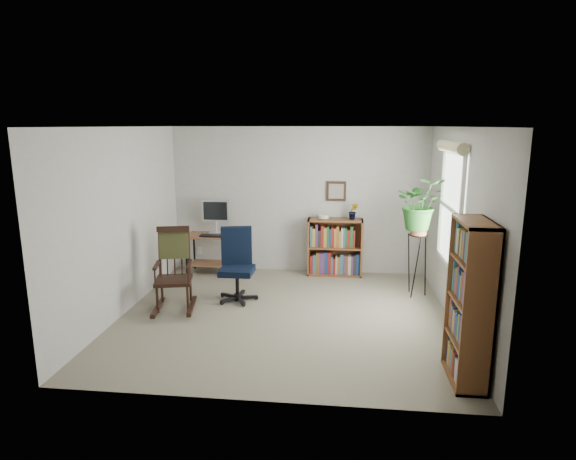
# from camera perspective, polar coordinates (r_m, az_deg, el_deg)

# --- Properties ---
(floor) EXTENTS (4.20, 4.00, 0.00)m
(floor) POSITION_cam_1_polar(r_m,az_deg,el_deg) (6.35, -0.40, -10.08)
(floor) COLOR gray
(floor) RESTS_ON ground
(ceiling) EXTENTS (4.20, 4.00, 0.00)m
(ceiling) POSITION_cam_1_polar(r_m,az_deg,el_deg) (5.87, -0.44, 12.14)
(ceiling) COLOR silver
(ceiling) RESTS_ON ground
(wall_back) EXTENTS (4.20, 0.00, 2.40)m
(wall_back) POSITION_cam_1_polar(r_m,az_deg,el_deg) (7.95, 1.27, 3.50)
(wall_back) COLOR beige
(wall_back) RESTS_ON ground
(wall_front) EXTENTS (4.20, 0.00, 2.40)m
(wall_front) POSITION_cam_1_polar(r_m,az_deg,el_deg) (4.08, -3.73, -5.10)
(wall_front) COLOR beige
(wall_front) RESTS_ON ground
(wall_left) EXTENTS (0.00, 4.00, 2.40)m
(wall_left) POSITION_cam_1_polar(r_m,az_deg,el_deg) (6.57, -18.92, 0.97)
(wall_left) COLOR beige
(wall_left) RESTS_ON ground
(wall_right) EXTENTS (0.00, 4.00, 2.40)m
(wall_right) POSITION_cam_1_polar(r_m,az_deg,el_deg) (6.12, 19.51, 0.12)
(wall_right) COLOR beige
(wall_right) RESTS_ON ground
(window) EXTENTS (0.12, 1.20, 1.50)m
(window) POSITION_cam_1_polar(r_m,az_deg,el_deg) (6.36, 18.69, 2.45)
(window) COLOR white
(window) RESTS_ON wall_right
(desk) EXTENTS (0.91, 0.50, 0.65)m
(desk) POSITION_cam_1_polar(r_m,az_deg,el_deg) (8.08, -8.67, -2.83)
(desk) COLOR brown
(desk) RESTS_ON floor
(monitor) EXTENTS (0.46, 0.16, 0.56)m
(monitor) POSITION_cam_1_polar(r_m,az_deg,el_deg) (8.08, -8.55, 1.58)
(monitor) COLOR silver
(monitor) RESTS_ON desk
(keyboard) EXTENTS (0.40, 0.15, 0.02)m
(keyboard) POSITION_cam_1_polar(r_m,az_deg,el_deg) (7.89, -8.97, -0.68)
(keyboard) COLOR black
(keyboard) RESTS_ON desk
(office_chair) EXTENTS (0.67, 0.67, 1.04)m
(office_chair) POSITION_cam_1_polar(r_m,az_deg,el_deg) (6.73, -6.09, -4.14)
(office_chair) COLOR black
(office_chair) RESTS_ON floor
(rocking_chair) EXTENTS (0.78, 1.07, 1.12)m
(rocking_chair) POSITION_cam_1_polar(r_m,az_deg,el_deg) (6.53, -13.46, -4.55)
(rocking_chair) COLOR black
(rocking_chair) RESTS_ON floor
(low_bookshelf) EXTENTS (0.89, 0.30, 0.94)m
(low_bookshelf) POSITION_cam_1_polar(r_m,az_deg,el_deg) (7.89, 5.58, -2.05)
(low_bookshelf) COLOR brown
(low_bookshelf) RESTS_ON floor
(tall_bookshelf) EXTENTS (0.29, 0.69, 1.57)m
(tall_bookshelf) POSITION_cam_1_polar(r_m,az_deg,el_deg) (4.88, 20.73, -8.05)
(tall_bookshelf) COLOR brown
(tall_bookshelf) RESTS_ON floor
(plant_stand) EXTENTS (0.35, 0.35, 1.05)m
(plant_stand) POSITION_cam_1_polar(r_m,az_deg,el_deg) (7.15, 15.04, -3.46)
(plant_stand) COLOR black
(plant_stand) RESTS_ON floor
(spider_plant) EXTENTS (1.69, 1.88, 1.46)m
(spider_plant) POSITION_cam_1_polar(r_m,az_deg,el_deg) (6.93, 15.58, 5.96)
(spider_plant) COLOR #246021
(spider_plant) RESTS_ON plant_stand
(potted_plant_small) EXTENTS (0.13, 0.24, 0.11)m
(potted_plant_small) POSITION_cam_1_polar(r_m,az_deg,el_deg) (7.79, 7.72, 1.64)
(potted_plant_small) COLOR #246021
(potted_plant_small) RESTS_ON low_bookshelf
(framed_picture) EXTENTS (0.32, 0.04, 0.32)m
(framed_picture) POSITION_cam_1_polar(r_m,az_deg,el_deg) (7.87, 5.73, 4.59)
(framed_picture) COLOR black
(framed_picture) RESTS_ON wall_back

